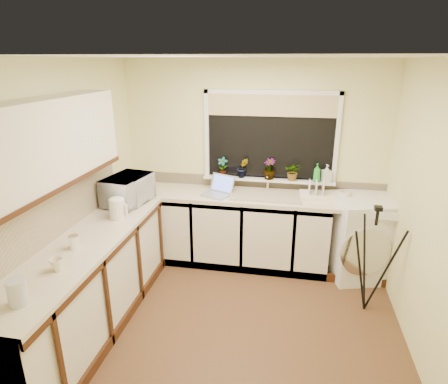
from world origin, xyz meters
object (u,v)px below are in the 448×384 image
laptop (219,190)px  cup_back (346,196)px  tripod (371,260)px  steel_jar (74,242)px  dish_rack (317,196)px  glass_jug (17,292)px  soap_bottle_clear (327,173)px  plant_a (223,167)px  washing_machine (361,237)px  soap_bottle_green (317,173)px  cup_left (57,265)px  microwave (128,190)px  kettle (117,209)px  plant_d (293,172)px  plant_b (243,168)px  plant_c (269,169)px

laptop → cup_back: laptop is taller
tripod → steel_jar: size_ratio=9.64×
tripod → dish_rack: bearing=141.4°
laptop → tripod: 1.85m
glass_jug → soap_bottle_clear: (2.12, 2.61, 0.17)m
plant_a → laptop: bearing=-90.5°
washing_machine → soap_bottle_green: bearing=142.1°
soap_bottle_green → steel_jar: bearing=-139.0°
laptop → cup_left: size_ratio=3.94×
microwave → cup_back: size_ratio=4.31×
kettle → cup_back: (2.33, 0.98, -0.05)m
steel_jar → soap_bottle_clear: 2.86m
dish_rack → plant_d: 0.41m
washing_machine → cup_left: size_ratio=9.21×
soap_bottle_clear → steel_jar: bearing=-140.3°
soap_bottle_green → glass_jug: bearing=-127.7°
kettle → soap_bottle_clear: soap_bottle_clear is taller
glass_jug → cup_back: 3.38m
laptop → cup_back: 1.47m
washing_machine → steel_jar: steel_jar is taller
glass_jug → plant_b: 2.85m
plant_b → soap_bottle_green: bearing=-0.6°
steel_jar → soap_bottle_green: bearing=41.0°
glass_jug → cup_back: (2.34, 2.43, -0.04)m
washing_machine → plant_a: (-1.69, 0.23, 0.69)m
steel_jar → tripod: bearing=18.6°
washing_machine → microwave: 2.73m
soap_bottle_clear → cup_back: soap_bottle_clear is taller
glass_jug → microwave: size_ratio=0.32×
plant_a → soap_bottle_clear: bearing=0.1°
cup_back → cup_left: bearing=-139.6°
washing_machine → plant_b: plant_b is taller
steel_jar → plant_c: size_ratio=0.46×
cup_left → plant_a: bearing=68.1°
plant_c → plant_d: (0.29, -0.00, -0.02)m
laptop → tripod: size_ratio=0.36×
plant_a → soap_bottle_clear: (1.25, 0.00, -0.02)m
plant_d → soap_bottle_green: 0.28m
washing_machine → cup_back: bearing=149.7°
plant_b → plant_c: 0.33m
kettle → plant_b: plant_b is taller
glass_jug → plant_a: plant_a is taller
steel_jar → cup_left: 0.36m
steel_jar → glass_jug: bearing=-84.8°
cup_left → plant_b: bearing=62.6°
washing_machine → tripod: size_ratio=0.84×
kettle → laptop: bearing=46.5°
dish_rack → plant_c: 0.65m
cup_left → microwave: bearing=92.5°
kettle → microwave: microwave is taller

